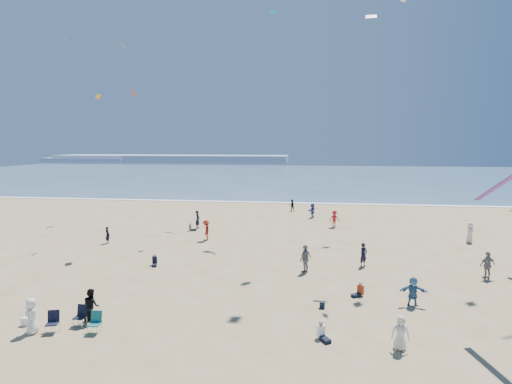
# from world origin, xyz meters

# --- Properties ---
(ground) EXTENTS (220.00, 220.00, 0.00)m
(ground) POSITION_xyz_m (0.00, 0.00, 0.00)
(ground) COLOR tan
(ground) RESTS_ON ground
(ocean) EXTENTS (220.00, 100.00, 0.06)m
(ocean) POSITION_xyz_m (0.00, 95.00, 0.03)
(ocean) COLOR #476B84
(ocean) RESTS_ON ground
(surf_line) EXTENTS (220.00, 1.20, 0.08)m
(surf_line) POSITION_xyz_m (0.00, 45.00, 0.04)
(surf_line) COLOR white
(surf_line) RESTS_ON ground
(headland_far) EXTENTS (110.00, 20.00, 3.20)m
(headland_far) POSITION_xyz_m (-60.00, 170.00, 1.60)
(headland_far) COLOR #7A8EA8
(headland_far) RESTS_ON ground
(headland_near) EXTENTS (40.00, 14.00, 2.00)m
(headland_near) POSITION_xyz_m (-100.00, 165.00, 1.00)
(headland_near) COLOR #7A8EA8
(headland_near) RESTS_ON ground
(standing_flyers) EXTENTS (32.74, 41.16, 1.95)m
(standing_flyers) POSITION_xyz_m (4.78, 17.21, 0.88)
(standing_flyers) COLOR #39449E
(standing_flyers) RESTS_ON ground
(seated_group) EXTENTS (15.93, 33.22, 0.84)m
(seated_group) POSITION_xyz_m (1.62, 8.70, 0.42)
(seated_group) COLOR white
(seated_group) RESTS_ON ground
(chair_cluster) EXTENTS (2.70, 1.49, 1.00)m
(chair_cluster) POSITION_xyz_m (-5.97, 2.95, 0.50)
(chair_cluster) COLOR black
(chair_cluster) RESTS_ON ground
(white_tote) EXTENTS (0.35, 0.20, 0.40)m
(white_tote) POSITION_xyz_m (-8.72, 3.12, 0.20)
(white_tote) COLOR white
(white_tote) RESTS_ON ground
(black_backpack) EXTENTS (0.30, 0.22, 0.38)m
(black_backpack) POSITION_xyz_m (-5.95, 3.98, 0.19)
(black_backpack) COLOR black
(black_backpack) RESTS_ON ground
(navy_bag) EXTENTS (0.28, 0.18, 0.34)m
(navy_bag) POSITION_xyz_m (5.72, 7.11, 0.17)
(navy_bag) COLOR black
(navy_bag) RESTS_ON ground
(kites_aloft) EXTENTS (38.99, 42.14, 31.14)m
(kites_aloft) POSITION_xyz_m (8.81, 13.29, 15.28)
(kites_aloft) COLOR green
(kites_aloft) RESTS_ON ground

